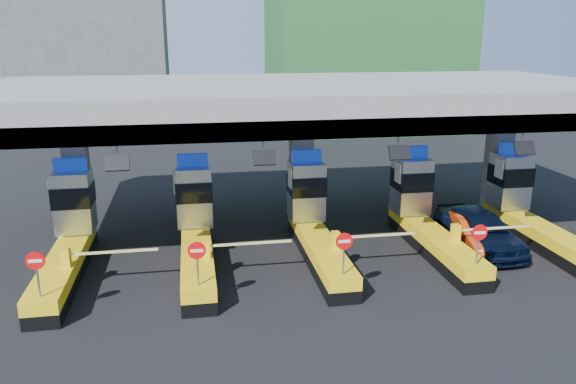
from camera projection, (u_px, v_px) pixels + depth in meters
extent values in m
plane|color=black|center=(314.00, 252.00, 24.21)|extent=(120.00, 120.00, 0.00)
cube|color=slate|center=(302.00, 99.00, 25.36)|extent=(28.00, 12.00, 1.50)
cube|color=#4C4C49|center=(333.00, 128.00, 20.06)|extent=(28.00, 0.60, 0.70)
cube|color=slate|center=(78.00, 184.00, 24.65)|extent=(1.00, 1.00, 5.50)
cube|color=slate|center=(301.00, 174.00, 26.31)|extent=(1.00, 1.00, 5.50)
cube|color=slate|center=(498.00, 166.00, 27.97)|extent=(1.00, 1.00, 5.50)
cylinder|color=slate|center=(117.00, 152.00, 18.98)|extent=(0.06, 0.06, 0.50)
cube|color=black|center=(117.00, 163.00, 18.89)|extent=(0.80, 0.38, 0.54)
cylinder|color=slate|center=(264.00, 147.00, 19.81)|extent=(0.06, 0.06, 0.50)
cube|color=black|center=(264.00, 158.00, 19.72)|extent=(0.80, 0.38, 0.54)
cylinder|color=slate|center=(398.00, 142.00, 20.64)|extent=(0.06, 0.06, 0.50)
cube|color=black|center=(400.00, 153.00, 20.55)|extent=(0.80, 0.38, 0.54)
cylinder|color=slate|center=(522.00, 138.00, 21.47)|extent=(0.06, 0.06, 0.50)
cube|color=black|center=(524.00, 148.00, 21.38)|extent=(0.80, 0.38, 0.54)
cube|color=black|center=(66.00, 273.00, 21.54)|extent=(1.20, 8.00, 0.50)
cube|color=#E5B70C|center=(64.00, 261.00, 21.40)|extent=(1.20, 8.00, 0.50)
cube|color=#9EA3A8|center=(74.00, 201.00, 23.64)|extent=(1.50, 1.50, 2.60)
cube|color=black|center=(73.00, 194.00, 23.54)|extent=(1.56, 1.56, 0.90)
cube|color=#0C2DBF|center=(70.00, 165.00, 23.21)|extent=(1.30, 0.35, 0.55)
cube|color=white|center=(51.00, 188.00, 23.03)|extent=(0.06, 0.70, 0.90)
cylinder|color=slate|center=(38.00, 278.00, 17.75)|extent=(0.07, 0.07, 1.30)
cylinder|color=red|center=(35.00, 261.00, 17.55)|extent=(0.60, 0.04, 0.60)
cube|color=white|center=(35.00, 261.00, 17.53)|extent=(0.42, 0.02, 0.10)
cube|color=#E5B70C|center=(66.00, 257.00, 20.16)|extent=(0.30, 0.35, 0.70)
cube|color=white|center=(113.00, 252.00, 20.41)|extent=(3.20, 0.08, 0.08)
cube|color=black|center=(197.00, 264.00, 22.37)|extent=(1.20, 8.00, 0.50)
cube|color=#E5B70C|center=(197.00, 252.00, 22.23)|extent=(1.20, 8.00, 0.50)
cube|color=#9EA3A8|center=(194.00, 195.00, 24.47)|extent=(1.50, 1.50, 2.60)
cube|color=black|center=(194.00, 189.00, 24.36)|extent=(1.56, 1.56, 0.90)
cube|color=#0C2DBF|center=(192.00, 160.00, 24.04)|extent=(1.30, 0.35, 0.55)
cube|color=white|center=(174.00, 183.00, 23.86)|extent=(0.06, 0.70, 0.90)
cylinder|color=slate|center=(198.00, 267.00, 18.58)|extent=(0.07, 0.07, 1.30)
cylinder|color=red|center=(197.00, 251.00, 18.38)|extent=(0.60, 0.04, 0.60)
cube|color=white|center=(197.00, 251.00, 18.36)|extent=(0.42, 0.02, 0.10)
cube|color=#E5B70C|center=(206.00, 249.00, 20.99)|extent=(0.30, 0.35, 0.70)
cube|color=white|center=(250.00, 243.00, 21.24)|extent=(3.20, 0.08, 0.08)
cube|color=black|center=(319.00, 256.00, 23.20)|extent=(1.20, 8.00, 0.50)
cube|color=#E5B70C|center=(320.00, 244.00, 23.06)|extent=(1.20, 8.00, 0.50)
cube|color=#9EA3A8|center=(306.00, 190.00, 25.29)|extent=(1.50, 1.50, 2.60)
cube|color=black|center=(306.00, 184.00, 25.19)|extent=(1.56, 1.56, 0.90)
cube|color=#0C2DBF|center=(307.00, 156.00, 24.86)|extent=(1.30, 0.35, 0.55)
cube|color=white|center=(290.00, 178.00, 24.69)|extent=(0.06, 0.70, 0.90)
cylinder|color=slate|center=(344.00, 257.00, 19.40)|extent=(0.07, 0.07, 1.30)
cylinder|color=red|center=(344.00, 241.00, 19.21)|extent=(0.60, 0.04, 0.60)
cube|color=white|center=(344.00, 241.00, 19.19)|extent=(0.42, 0.02, 0.10)
cube|color=#E5B70C|center=(336.00, 240.00, 21.82)|extent=(0.30, 0.35, 0.70)
cube|color=white|center=(376.00, 235.00, 22.07)|extent=(3.20, 0.08, 0.08)
cube|color=black|center=(433.00, 248.00, 24.03)|extent=(1.20, 8.00, 0.50)
cube|color=#E5B70C|center=(434.00, 237.00, 23.89)|extent=(1.20, 8.00, 0.50)
cube|color=#9EA3A8|center=(411.00, 185.00, 26.12)|extent=(1.50, 1.50, 2.60)
cube|color=black|center=(412.00, 179.00, 26.02)|extent=(1.56, 1.56, 0.90)
cube|color=#0C2DBF|center=(413.00, 152.00, 25.69)|extent=(1.30, 0.35, 0.55)
cube|color=white|center=(398.00, 173.00, 25.52)|extent=(0.06, 0.70, 0.90)
cylinder|color=slate|center=(478.00, 248.00, 20.23)|extent=(0.07, 0.07, 1.30)
cylinder|color=red|center=(480.00, 233.00, 20.04)|extent=(0.60, 0.04, 0.60)
cube|color=white|center=(480.00, 233.00, 20.02)|extent=(0.42, 0.02, 0.10)
cube|color=#E5B70C|center=(456.00, 233.00, 22.65)|extent=(0.30, 0.35, 0.70)
cube|color=white|center=(494.00, 228.00, 22.89)|extent=(3.20, 0.08, 0.08)
cube|color=black|center=(539.00, 241.00, 24.86)|extent=(1.20, 8.00, 0.50)
cube|color=#E5B70C|center=(541.00, 230.00, 24.72)|extent=(1.20, 8.00, 0.50)
cube|color=#9EA3A8|center=(510.00, 181.00, 26.95)|extent=(1.50, 1.50, 2.60)
cube|color=black|center=(511.00, 175.00, 26.85)|extent=(1.56, 1.56, 0.90)
cube|color=#0C2DBF|center=(513.00, 148.00, 26.52)|extent=(1.30, 0.35, 0.55)
cube|color=white|center=(499.00, 168.00, 26.35)|extent=(0.06, 0.70, 0.90)
cube|color=#E5B70C|center=(567.00, 226.00, 23.48)|extent=(0.30, 0.35, 0.70)
cube|color=#4C4C49|center=(91.00, 35.00, 53.57)|extent=(14.00, 10.00, 18.00)
imported|color=black|center=(479.00, 229.00, 24.37)|extent=(2.33, 5.40, 1.81)
imported|color=#BE3B0E|center=(475.00, 233.00, 24.33)|extent=(2.13, 4.70, 1.50)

